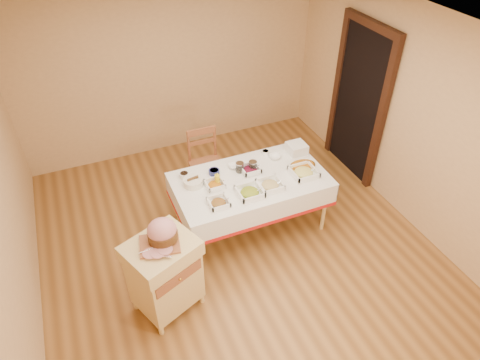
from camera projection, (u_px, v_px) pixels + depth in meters
name	position (u px, v px, depth m)	size (l,w,h in m)	color
room_shell	(237.00, 161.00, 4.42)	(5.00, 5.00, 5.00)	#94612E
doorway	(359.00, 100.00, 5.87)	(0.09, 1.10, 2.20)	black
dining_table	(250.00, 189.00, 5.17)	(1.82, 1.02, 0.76)	#E4C67D
butcher_cart	(164.00, 272.00, 4.26)	(0.80, 0.74, 0.92)	#E4C67D
dining_chair	(206.00, 163.00, 5.77)	(0.44, 0.42, 0.96)	#985531
ham_on_board	(162.00, 233.00, 3.98)	(0.40, 0.38, 0.26)	#985531
serving_dish_a	(219.00, 203.00, 4.68)	(0.22, 0.22, 0.10)	white
serving_dish_b	(250.00, 192.00, 4.81)	(0.28, 0.28, 0.11)	white
serving_dish_c	(270.00, 185.00, 4.92)	(0.27, 0.27, 0.11)	white
serving_dish_d	(304.00, 172.00, 5.11)	(0.29, 0.29, 0.11)	white
serving_dish_e	(215.00, 184.00, 4.93)	(0.22, 0.21, 0.10)	white
serving_dish_f	(250.00, 169.00, 5.16)	(0.23, 0.22, 0.10)	white
small_bowl_left	(184.00, 175.00, 5.08)	(0.12, 0.12, 0.06)	white
small_bowl_mid	(214.00, 172.00, 5.12)	(0.13, 0.13, 0.05)	navy
small_bowl_right	(265.00, 152.00, 5.45)	(0.10, 0.10, 0.05)	white
bowl_white_imported	(234.00, 166.00, 5.23)	(0.14, 0.14, 0.03)	white
bowl_small_imported	(275.00, 157.00, 5.38)	(0.15, 0.15, 0.05)	white
preserve_jar_left	(240.00, 168.00, 5.14)	(0.10, 0.10, 0.13)	silver
preserve_jar_right	(253.00, 166.00, 5.16)	(0.10, 0.10, 0.13)	silver
mustard_bottle	(217.00, 180.00, 4.92)	(0.06, 0.06, 0.18)	yellow
bread_basket	(193.00, 182.00, 4.94)	(0.23, 0.23, 0.10)	white
plate_stack	(297.00, 148.00, 5.46)	(0.23, 0.23, 0.13)	white
brass_platter	(302.00, 166.00, 5.24)	(0.33, 0.24, 0.04)	gold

